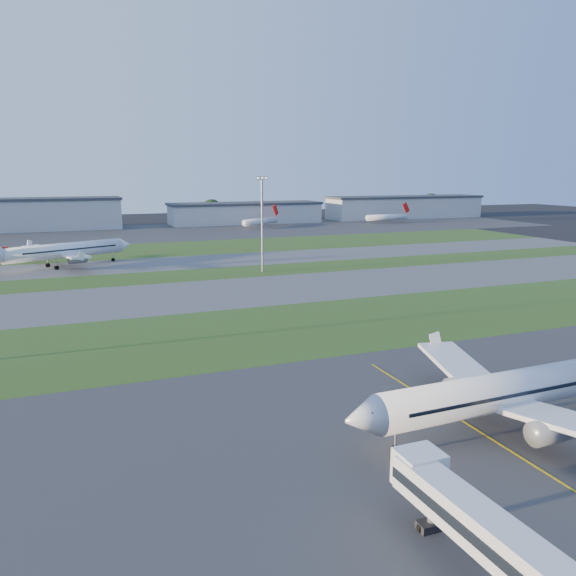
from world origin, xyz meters
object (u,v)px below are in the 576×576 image
airliner_parked (511,391)px  mini_jet_near (261,221)px  mini_jet_far (387,217)px  light_mast_centre (262,218)px  airliner_taxiing (63,251)px

airliner_parked → mini_jet_near: (46.65, 221.60, -1.04)m
mini_jet_far → light_mast_centre: bearing=-139.5°
airliner_parked → mini_jet_near: bearing=76.5°
light_mast_centre → mini_jet_far: bearing=47.1°
airliner_taxiing → light_mast_centre: light_mast_centre is taller
airliner_parked → airliner_taxiing: airliner_taxiing is taller
airliner_taxiing → light_mast_centre: 59.08m
light_mast_centre → airliner_parked: bearing=-93.8°
mini_jet_near → airliner_parked: bearing=-137.1°
mini_jet_near → airliner_taxiing: bearing=-169.7°
airliner_parked → light_mast_centre: (6.74, 101.09, 10.49)m
airliner_taxiing → mini_jet_far: 186.75m
mini_jet_near → mini_jet_far: bearing=-35.4°
airliner_taxiing → mini_jet_near: (90.75, 92.17, -1.39)m
mini_jet_near → light_mast_centre: size_ratio=0.94×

